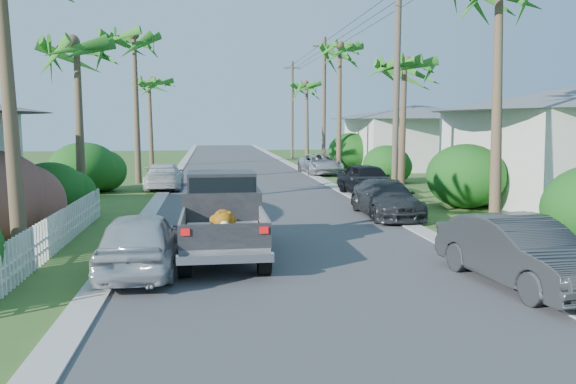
{
  "coord_description": "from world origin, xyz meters",
  "views": [
    {
      "loc": [
        -2.02,
        -9.59,
        3.29
      ],
      "look_at": [
        0.08,
        5.66,
        1.4
      ],
      "focal_mm": 35.0,
      "sensor_mm": 36.0,
      "label": 1
    }
  ],
  "objects": [
    {
      "name": "picket_fence",
      "position": [
        -6.0,
        5.5,
        0.5
      ],
      "size": [
        0.1,
        11.0,
        1.0
      ],
      "primitive_type": "cube",
      "color": "white",
      "rests_on": "ground"
    },
    {
      "name": "shrub_r_c",
      "position": [
        7.5,
        20.0,
        1.05
      ],
      "size": [
        2.6,
        2.86,
        2.1
      ],
      "primitive_type": "ellipsoid",
      "color": "#174313",
      "rests_on": "ground"
    },
    {
      "name": "shrub_l_c",
      "position": [
        -7.4,
        10.0,
        1.0
      ],
      "size": [
        2.4,
        2.64,
        2.0
      ],
      "primitive_type": "ellipsoid",
      "color": "#174313",
      "rests_on": "ground"
    },
    {
      "name": "palm_r_c",
      "position": [
        6.2,
        26.0,
        8.11
      ],
      "size": [
        4.4,
        4.4,
        9.4
      ],
      "color": "brown",
      "rests_on": "ground"
    },
    {
      "name": "parked_car_ln",
      "position": [
        -3.6,
        2.85,
        0.69
      ],
      "size": [
        1.62,
        4.03,
        1.37
      ],
      "primitive_type": "imported",
      "rotation": [
        0.0,
        0.0,
        3.14
      ],
      "color": "silver",
      "rests_on": "ground"
    },
    {
      "name": "ground",
      "position": [
        0.0,
        0.0,
        0.0
      ],
      "size": [
        120.0,
        120.0,
        0.0
      ],
      "primitive_type": "plane",
      "color": "#375821",
      "rests_on": "ground"
    },
    {
      "name": "palm_l_b",
      "position": [
        -6.8,
        12.0,
        6.15
      ],
      "size": [
        4.4,
        4.4,
        7.4
      ],
      "color": "brown",
      "rests_on": "ground"
    },
    {
      "name": "palm_l_c",
      "position": [
        -6.0,
        22.0,
        7.91
      ],
      "size": [
        4.4,
        4.4,
        9.2
      ],
      "color": "brown",
      "rests_on": "ground"
    },
    {
      "name": "palm_r_d",
      "position": [
        6.5,
        40.0,
        6.74
      ],
      "size": [
        4.4,
        4.4,
        8.0
      ],
      "color": "brown",
      "rests_on": "ground"
    },
    {
      "name": "house_right_far",
      "position": [
        13.0,
        30.0,
        2.12
      ],
      "size": [
        9.0,
        8.0,
        4.6
      ],
      "color": "silver",
      "rests_on": "ground"
    },
    {
      "name": "parked_car_lf",
      "position": [
        -4.36,
        18.98,
        0.64
      ],
      "size": [
        1.83,
        4.45,
        1.29
      ],
      "primitive_type": "imported",
      "rotation": [
        0.0,
        0.0,
        3.15
      ],
      "color": "silver",
      "rests_on": "ground"
    },
    {
      "name": "utility_pole_c",
      "position": [
        5.6,
        28.0,
        4.6
      ],
      "size": [
        1.6,
        0.26,
        9.0
      ],
      "color": "brown",
      "rests_on": "ground"
    },
    {
      "name": "utility_pole_b",
      "position": [
        5.6,
        13.0,
        4.6
      ],
      "size": [
        1.6,
        0.26,
        9.0
      ],
      "color": "brown",
      "rests_on": "ground"
    },
    {
      "name": "shrub_r_b",
      "position": [
        7.8,
        11.0,
        1.25
      ],
      "size": [
        3.0,
        3.3,
        2.5
      ],
      "primitive_type": "ellipsoid",
      "color": "#174313",
      "rests_on": "ground"
    },
    {
      "name": "road",
      "position": [
        0.0,
        25.0,
        0.01
      ],
      "size": [
        8.0,
        100.0,
        0.02
      ],
      "primitive_type": "cube",
      "color": "#38383A",
      "rests_on": "ground"
    },
    {
      "name": "utility_pole_d",
      "position": [
        5.6,
        43.0,
        4.6
      ],
      "size": [
        1.6,
        0.26,
        9.0
      ],
      "color": "brown",
      "rests_on": "ground"
    },
    {
      "name": "pickup_truck",
      "position": [
        -1.76,
        4.53,
        1.01
      ],
      "size": [
        1.98,
        5.12,
        2.06
      ],
      "color": "black",
      "rests_on": "ground"
    },
    {
      "name": "parked_car_rn",
      "position": [
        4.14,
        0.76,
        0.69
      ],
      "size": [
        1.98,
        4.37,
        1.39
      ],
      "primitive_type": "imported",
      "rotation": [
        0.0,
        0.0,
        0.12
      ],
      "color": "#2A2D2E",
      "rests_on": "ground"
    },
    {
      "name": "parked_car_rm",
      "position": [
        4.09,
        9.38,
        0.63
      ],
      "size": [
        1.77,
        4.36,
        1.26
      ],
      "primitive_type": "imported",
      "rotation": [
        0.0,
        0.0,
        0.0
      ],
      "color": "#272A2C",
      "rests_on": "ground"
    },
    {
      "name": "parked_car_rd",
      "position": [
        5.0,
        26.13,
        0.66
      ],
      "size": [
        2.38,
        4.84,
        1.32
      ],
      "primitive_type": "imported",
      "rotation": [
        0.0,
        0.0,
        0.04
      ],
      "color": "#AEB0B5",
      "rests_on": "ground"
    },
    {
      "name": "house_right_near",
      "position": [
        13.0,
        12.0,
        2.22
      ],
      "size": [
        8.0,
        9.0,
        4.8
      ],
      "color": "silver",
      "rests_on": "ground"
    },
    {
      "name": "palm_l_d",
      "position": [
        -6.5,
        34.0,
        6.44
      ],
      "size": [
        4.4,
        4.4,
        7.7
      ],
      "color": "brown",
      "rests_on": "ground"
    },
    {
      "name": "parked_car_rf",
      "position": [
        5.0,
        15.0,
        0.73
      ],
      "size": [
        2.24,
        4.45,
        1.46
      ],
      "primitive_type": "imported",
      "rotation": [
        0.0,
        0.0,
        0.13
      ],
      "color": "black",
      "rests_on": "ground"
    },
    {
      "name": "shrub_r_d",
      "position": [
        8.0,
        30.0,
        1.3
      ],
      "size": [
        3.2,
        3.52,
        2.6
      ],
      "primitive_type": "ellipsoid",
      "color": "#174313",
      "rests_on": "ground"
    },
    {
      "name": "shrub_l_d",
      "position": [
        -8.0,
        18.0,
        1.2
      ],
      "size": [
        3.2,
        3.52,
        2.4
      ],
      "primitive_type": "ellipsoid",
      "color": "#174313",
      "rests_on": "ground"
    },
    {
      "name": "curb_right",
      "position": [
        4.3,
        25.0,
        0.03
      ],
      "size": [
        0.6,
        100.0,
        0.06
      ],
      "primitive_type": "cube",
      "color": "#A5A39E",
      "rests_on": "ground"
    },
    {
      "name": "curb_left",
      "position": [
        -4.3,
        25.0,
        0.03
      ],
      "size": [
        0.6,
        100.0,
        0.06
      ],
      "primitive_type": "cube",
      "color": "#A5A39E",
      "rests_on": "ground"
    },
    {
      "name": "palm_r_b",
      "position": [
        6.6,
        15.0,
        5.95
      ],
      "size": [
        4.4,
        4.4,
        7.2
      ],
      "color": "brown",
      "rests_on": "ground"
    }
  ]
}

